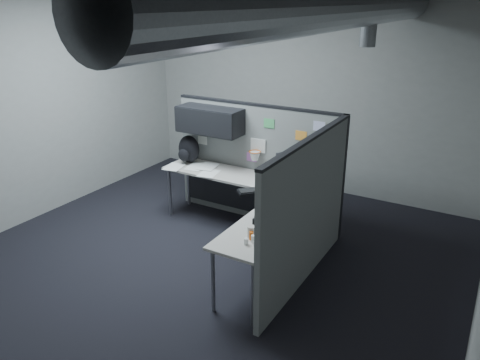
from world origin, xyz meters
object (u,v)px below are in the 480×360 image
Objects in this scene: phone at (266,218)px; backpack at (189,150)px; monitor at (296,171)px; desk at (250,195)px; keyboard at (257,191)px.

backpack is (-1.81, 1.14, 0.15)m from phone.
phone is (0.11, -1.01, -0.18)m from monitor.
desk is 0.24m from keyboard.
backpack is (-1.35, 0.47, 0.17)m from keyboard.
backpack is (-1.19, 0.36, 0.31)m from desk.
backpack reaches higher than keyboard.
phone is at bearing -55.88° from keyboard.
backpack is at bearing 164.32° from monitor.
backpack is at bearing 160.44° from keyboard.
keyboard is (-0.34, -0.35, -0.20)m from monitor.
monitor is (0.50, 0.24, 0.34)m from desk.
desk is 0.65m from monitor.
desk is 1.00m from phone.
desk is 4.49× the size of monitor.
keyboard is at bearing -35.58° from desk.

